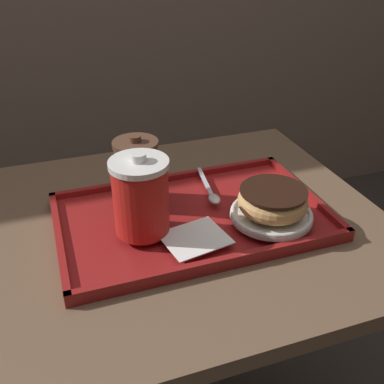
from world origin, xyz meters
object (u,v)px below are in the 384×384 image
(coffee_cup_front, at_px, (141,196))
(coffee_cup_rear, at_px, (137,169))
(spoon, at_px, (211,192))
(donut_chocolate_glazed, at_px, (273,200))

(coffee_cup_front, bearing_deg, coffee_cup_rear, 80.23)
(coffee_cup_rear, height_order, spoon, coffee_cup_rear)
(donut_chocolate_glazed, distance_m, spoon, 0.14)
(coffee_cup_front, relative_size, spoon, 0.98)
(coffee_cup_front, xyz_separation_m, spoon, (0.15, 0.07, -0.06))
(coffee_cup_front, xyz_separation_m, coffee_cup_rear, (0.02, 0.11, -0.01))
(coffee_cup_front, distance_m, spoon, 0.18)
(coffee_cup_rear, bearing_deg, spoon, -15.98)
(coffee_cup_front, relative_size, donut_chocolate_glazed, 1.16)
(coffee_cup_front, height_order, donut_chocolate_glazed, coffee_cup_front)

